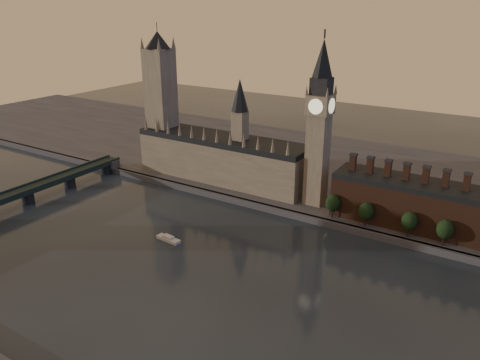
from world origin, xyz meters
name	(u,v)px	position (x,y,z in m)	size (l,w,h in m)	color
ground	(201,285)	(0.00, 0.00, 0.00)	(900.00, 900.00, 0.00)	black
north_bank	(338,172)	(0.00, 178.04, 2.00)	(900.00, 182.00, 4.00)	#4D4D53
palace_of_westminster	(223,156)	(-64.41, 114.91, 21.63)	(130.00, 30.30, 74.00)	gray
victoria_tower	(161,96)	(-120.00, 115.00, 59.09)	(24.00, 24.00, 108.00)	gray
big_ben	(319,123)	(10.00, 110.00, 56.83)	(15.00, 15.00, 107.00)	gray
chimney_block	(431,207)	(80.00, 110.00, 17.82)	(110.00, 25.00, 37.00)	#49291C
embankment_tree_0	(333,203)	(27.89, 95.01, 13.47)	(8.60, 8.60, 14.88)	black
embankment_tree_1	(366,211)	(48.33, 93.78, 13.47)	(8.60, 8.60, 14.88)	black
embankment_tree_2	(409,221)	(72.41, 93.93, 13.47)	(8.60, 8.60, 14.88)	black
embankment_tree_3	(445,229)	(90.73, 93.58, 13.47)	(8.60, 8.60, 14.88)	black
river_boat	(168,239)	(-41.55, 25.89, 1.16)	(15.49, 5.58, 3.04)	silver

